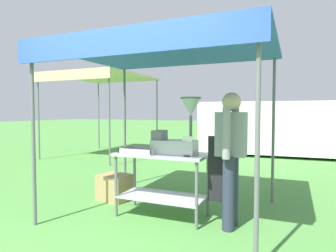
% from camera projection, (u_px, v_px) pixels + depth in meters
% --- Properties ---
extents(ground_plane, '(70.00, 70.00, 0.00)m').
position_uv_depth(ground_plane, '(228.00, 161.00, 8.13)').
color(ground_plane, '#519342').
extents(stall_canopy, '(2.80, 2.28, 2.23)m').
position_uv_depth(stall_canopy, '(165.00, 54.00, 3.86)').
color(stall_canopy, slate).
rests_on(stall_canopy, ground).
extents(donut_cart, '(1.21, 0.59, 0.84)m').
position_uv_depth(donut_cart, '(162.00, 170.00, 3.85)').
color(donut_cart, '#B7B7BC').
rests_on(donut_cart, ground).
extents(donut_tray, '(0.47, 0.31, 0.07)m').
position_uv_depth(donut_tray, '(140.00, 152.00, 3.82)').
color(donut_tray, '#B7B7BC').
rests_on(donut_tray, donut_cart).
extents(donut_fryer, '(0.63, 0.28, 0.72)m').
position_uv_depth(donut_fryer, '(178.00, 134.00, 3.71)').
color(donut_fryer, '#B7B7BC').
rests_on(donut_fryer, donut_cart).
extents(menu_sign, '(0.13, 0.05, 0.25)m').
position_uv_depth(menu_sign, '(187.00, 148.00, 3.53)').
color(menu_sign, black).
rests_on(menu_sign, donut_cart).
extents(vendor, '(0.46, 0.53, 1.61)m').
position_uv_depth(vendor, '(230.00, 152.00, 3.46)').
color(vendor, '#2D3347').
rests_on(vendor, ground).
extents(supply_crate, '(0.54, 0.46, 0.39)m').
position_uv_depth(supply_crate, '(115.00, 187.00, 4.60)').
color(supply_crate, tan).
rests_on(supply_crate, ground).
extents(van_white, '(5.63, 2.31, 1.69)m').
position_uv_depth(van_white, '(290.00, 128.00, 9.25)').
color(van_white, white).
rests_on(van_white, ground).
extents(neighbour_tent, '(2.63, 3.02, 2.50)m').
position_uv_depth(neighbour_tent, '(102.00, 78.00, 9.11)').
color(neighbour_tent, slate).
rests_on(neighbour_tent, ground).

